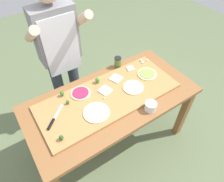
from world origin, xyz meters
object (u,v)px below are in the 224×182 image
pizza_slice_near_left (105,90)px  broccoli_floret_back_right (62,93)px  cheese_crumble_a (141,60)px  cook_center (60,50)px  flour_cup (151,107)px  prep_table (112,105)px  pizza_slice_center (130,68)px  broccoli_floret_front_mid (98,80)px  sauce_jar (118,62)px  pizza_whole_white_garlic (96,112)px  pizza_whole_beet_magenta (81,93)px  broccoli_floret_front_right (61,138)px  broccoli_floret_center_left (68,102)px  cheese_crumble_c (104,98)px  cheese_crumble_b (143,63)px  pizza_slice_far_right (116,78)px  pizza_whole_cheese_artichoke (133,87)px  pizza_whole_pesto_green (147,74)px  cheese_crumble_d (147,60)px  chefs_knife (53,120)px

pizza_slice_near_left → broccoli_floret_back_right: bearing=155.5°
cheese_crumble_a → cook_center: (-0.75, 0.41, 0.19)m
pizza_slice_near_left → flour_cup: flour_cup is taller
prep_table → pizza_slice_center: 0.46m
broccoli_floret_front_mid → sauce_jar: sauce_jar is taller
pizza_slice_center → prep_table: bearing=-150.4°
pizza_whole_white_garlic → pizza_slice_center: (0.60, 0.31, -0.00)m
pizza_whole_beet_magenta → broccoli_floret_front_right: 0.50m
prep_table → pizza_whole_white_garlic: bearing=-157.6°
broccoli_floret_center_left → sauce_jar: size_ratio=0.36×
pizza_slice_center → broccoli_floret_front_right: 1.02m
cheese_crumble_a → cheese_crumble_c: size_ratio=1.44×
cheese_crumble_b → cheese_crumble_c: cheese_crumble_b is taller
broccoli_floret_back_right → broccoli_floret_front_right: 0.46m
pizza_slice_far_right → broccoli_floret_front_right: size_ratio=2.07×
pizza_slice_near_left → pizza_slice_center: bearing=17.9°
broccoli_floret_center_left → broccoli_floret_front_mid: size_ratio=0.71×
pizza_whole_beet_magenta → broccoli_floret_front_mid: (0.21, 0.04, 0.03)m
pizza_slice_far_right → pizza_slice_center: size_ratio=1.45×
pizza_slice_center → flour_cup: bearing=-108.5°
pizza_whole_cheese_artichoke → sauce_jar: bearing=78.9°
prep_table → pizza_whole_pesto_green: bearing=6.2°
pizza_whole_cheese_artichoke → pizza_whole_pesto_green: size_ratio=1.02×
broccoli_floret_center_left → cheese_crumble_c: bearing=-21.9°
pizza_slice_far_right → cheese_crumble_c: size_ratio=7.72×
cheese_crumble_c → cheese_crumble_d: bearing=16.4°
pizza_whole_white_garlic → cheese_crumble_b: bearing=21.6°
broccoli_floret_center_left → broccoli_floret_back_right: broccoli_floret_back_right is taller
sauce_jar → cheese_crumble_d: bearing=-21.4°
pizza_whole_white_garlic → pizza_whole_pesto_green: (0.69, 0.14, -0.00)m
broccoli_floret_front_right → pizza_slice_far_right: bearing=24.5°
broccoli_floret_center_left → pizza_slice_near_left: bearing=-7.6°
pizza_whole_cheese_artichoke → pizza_whole_pesto_green: (0.24, 0.07, -0.00)m
pizza_slice_near_left → flour_cup: size_ratio=1.03×
pizza_slice_far_right → broccoli_floret_front_mid: broccoli_floret_front_mid is taller
cheese_crumble_c → flour_cup: size_ratio=0.13×
chefs_knife → pizza_whole_cheese_artichoke: bearing=-4.7°
pizza_slice_near_left → cheese_crumble_d: (0.63, 0.13, 0.00)m
pizza_whole_beet_magenta → broccoli_floret_center_left: broccoli_floret_center_left is taller
pizza_whole_white_garlic → pizza_whole_pesto_green: bearing=11.5°
pizza_whole_beet_magenta → pizza_slice_far_right: pizza_whole_beet_magenta is taller
pizza_slice_center → cook_center: cook_center is taller
pizza_slice_near_left → flour_cup: (0.22, -0.39, 0.01)m
cheese_crumble_b → cook_center: bearing=148.7°
broccoli_floret_center_left → pizza_whole_cheese_artichoke: bearing=-14.9°
broccoli_floret_front_right → broccoli_floret_center_left: bearing=57.1°
pizza_whole_cheese_artichoke → broccoli_floret_center_left: size_ratio=4.63×
chefs_knife → pizza_whole_cheese_artichoke: size_ratio=1.09×
pizza_whole_pesto_green → broccoli_floret_back_right: bearing=166.5°
pizza_slice_center → pizza_whole_cheese_artichoke: bearing=-121.5°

